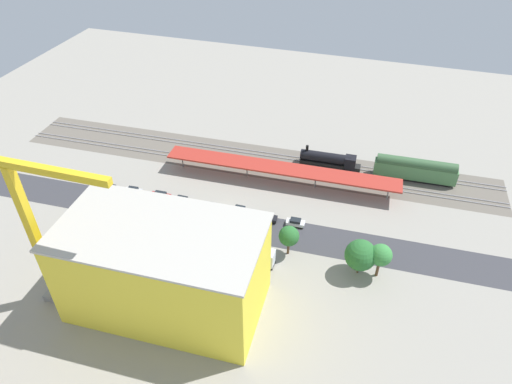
{
  "coord_description": "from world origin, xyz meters",
  "views": [
    {
      "loc": [
        -30.23,
        74.14,
        67.17
      ],
      "look_at": [
        -7.92,
        1.12,
        7.95
      ],
      "focal_mm": 32.51,
      "sensor_mm": 36.0,
      "label": 1
    }
  ],
  "objects_px": {
    "parked_car_5": "(160,196)",
    "street_tree_3": "(289,236)",
    "box_truck_2": "(144,227)",
    "traffic_light": "(97,194)",
    "construction_building": "(164,270)",
    "locomotive": "(331,160)",
    "parked_car_4": "(182,201)",
    "parked_car_3": "(208,207)",
    "box_truck_0": "(251,255)",
    "street_tree_1": "(231,226)",
    "box_truck_1": "(150,232)",
    "street_tree_2": "(381,255)",
    "platform_canopy_near": "(281,168)",
    "parked_car_7": "(106,186)",
    "street_tree_4": "(133,204)",
    "passenger_coach": "(415,169)",
    "street_tree_5": "(221,221)",
    "parked_car_1": "(268,218)",
    "parked_car_0": "(295,223)",
    "tower_crane": "(37,225)",
    "parked_car_6": "(133,191)",
    "street_tree_0": "(361,255)",
    "parked_car_2": "(240,211)"
  },
  "relations": [
    {
      "from": "parked_car_3",
      "to": "parked_car_2",
      "type": "bearing_deg",
      "value": -174.0
    },
    {
      "from": "street_tree_4",
      "to": "street_tree_0",
      "type": "bearing_deg",
      "value": 179.5
    },
    {
      "from": "box_truck_2",
      "to": "street_tree_1",
      "type": "bearing_deg",
      "value": -171.26
    },
    {
      "from": "parked_car_4",
      "to": "box_truck_0",
      "type": "distance_m",
      "value": 24.26
    },
    {
      "from": "box_truck_1",
      "to": "street_tree_0",
      "type": "relative_size",
      "value": 1.23
    },
    {
      "from": "platform_canopy_near",
      "to": "construction_building",
      "type": "distance_m",
      "value": 42.57
    },
    {
      "from": "tower_crane",
      "to": "box_truck_2",
      "type": "xyz_separation_m",
      "value": [
        -5.9,
        -19.64,
        -15.97
      ]
    },
    {
      "from": "parked_car_1",
      "to": "tower_crane",
      "type": "bearing_deg",
      "value": 46.59
    },
    {
      "from": "parked_car_4",
      "to": "street_tree_4",
      "type": "xyz_separation_m",
      "value": [
        6.72,
        9.04,
        4.58
      ]
    },
    {
      "from": "parked_car_7",
      "to": "locomotive",
      "type": "bearing_deg",
      "value": -152.86
    },
    {
      "from": "parked_car_1",
      "to": "box_truck_2",
      "type": "distance_m",
      "value": 26.44
    },
    {
      "from": "locomotive",
      "to": "parked_car_5",
      "type": "distance_m",
      "value": 43.26
    },
    {
      "from": "parked_car_4",
      "to": "traffic_light",
      "type": "height_order",
      "value": "traffic_light"
    },
    {
      "from": "parked_car_4",
      "to": "street_tree_3",
      "type": "height_order",
      "value": "street_tree_3"
    },
    {
      "from": "box_truck_2",
      "to": "traffic_light",
      "type": "distance_m",
      "value": 13.82
    },
    {
      "from": "locomotive",
      "to": "construction_building",
      "type": "bearing_deg",
      "value": 68.66
    },
    {
      "from": "parked_car_3",
      "to": "locomotive",
      "type": "bearing_deg",
      "value": -132.55
    },
    {
      "from": "tower_crane",
      "to": "street_tree_2",
      "type": "bearing_deg",
      "value": -157.7
    },
    {
      "from": "construction_building",
      "to": "box_truck_1",
      "type": "height_order",
      "value": "construction_building"
    },
    {
      "from": "street_tree_2",
      "to": "street_tree_3",
      "type": "xyz_separation_m",
      "value": [
        17.64,
        -0.76,
        -0.7
      ]
    },
    {
      "from": "construction_building",
      "to": "street_tree_3",
      "type": "bearing_deg",
      "value": -135.73
    },
    {
      "from": "parked_car_5",
      "to": "street_tree_5",
      "type": "height_order",
      "value": "street_tree_5"
    },
    {
      "from": "box_truck_2",
      "to": "parked_car_6",
      "type": "bearing_deg",
      "value": -51.84
    },
    {
      "from": "passenger_coach",
      "to": "parked_car_1",
      "type": "xyz_separation_m",
      "value": [
        29.94,
        25.1,
        -2.34
      ]
    },
    {
      "from": "platform_canopy_near",
      "to": "parked_car_6",
      "type": "xyz_separation_m",
      "value": [
        31.98,
        14.5,
        -3.41
      ]
    },
    {
      "from": "locomotive",
      "to": "parked_car_4",
      "type": "height_order",
      "value": "locomotive"
    },
    {
      "from": "parked_car_3",
      "to": "street_tree_5",
      "type": "relative_size",
      "value": 0.48
    },
    {
      "from": "parked_car_0",
      "to": "parked_car_1",
      "type": "xyz_separation_m",
      "value": [
        6.17,
        0.29,
        0.04
      ]
    },
    {
      "from": "parked_car_0",
      "to": "parked_car_6",
      "type": "xyz_separation_m",
      "value": [
        39.02,
        0.31,
        0.01
      ]
    },
    {
      "from": "locomotive",
      "to": "street_tree_1",
      "type": "xyz_separation_m",
      "value": [
        14.67,
        33.92,
        2.94
      ]
    },
    {
      "from": "parked_car_6",
      "to": "traffic_light",
      "type": "height_order",
      "value": "traffic_light"
    },
    {
      "from": "parked_car_1",
      "to": "street_tree_4",
      "type": "bearing_deg",
      "value": 18.51
    },
    {
      "from": "parked_car_1",
      "to": "street_tree_4",
      "type": "distance_m",
      "value": 28.91
    },
    {
      "from": "construction_building",
      "to": "street_tree_3",
      "type": "xyz_separation_m",
      "value": [
        -17.45,
        -18.28,
        -3.83
      ]
    },
    {
      "from": "parked_car_3",
      "to": "parked_car_6",
      "type": "height_order",
      "value": "parked_car_3"
    },
    {
      "from": "parked_car_5",
      "to": "street_tree_3",
      "type": "xyz_separation_m",
      "value": [
        -32.6,
        8.67,
        3.98
      ]
    },
    {
      "from": "street_tree_0",
      "to": "street_tree_5",
      "type": "xyz_separation_m",
      "value": [
        27.93,
        -0.12,
        1.14
      ]
    },
    {
      "from": "parked_car_3",
      "to": "traffic_light",
      "type": "distance_m",
      "value": 24.27
    },
    {
      "from": "parked_car_7",
      "to": "traffic_light",
      "type": "bearing_deg",
      "value": 112.98
    },
    {
      "from": "platform_canopy_near",
      "to": "box_truck_1",
      "type": "bearing_deg",
      "value": 52.4
    },
    {
      "from": "street_tree_1",
      "to": "parked_car_7",
      "type": "bearing_deg",
      "value": -13.9
    },
    {
      "from": "passenger_coach",
      "to": "street_tree_2",
      "type": "distance_m",
      "value": 34.82
    },
    {
      "from": "street_tree_3",
      "to": "box_truck_0",
      "type": "bearing_deg",
      "value": 34.14
    },
    {
      "from": "street_tree_2",
      "to": "traffic_light",
      "type": "height_order",
      "value": "street_tree_2"
    },
    {
      "from": "box_truck_1",
      "to": "parked_car_3",
      "type": "bearing_deg",
      "value": -122.57
    },
    {
      "from": "parked_car_5",
      "to": "traffic_light",
      "type": "distance_m",
      "value": 14.09
    },
    {
      "from": "platform_canopy_near",
      "to": "parked_car_3",
      "type": "relative_size",
      "value": 13.56
    },
    {
      "from": "box_truck_2",
      "to": "street_tree_2",
      "type": "height_order",
      "value": "street_tree_2"
    },
    {
      "from": "parked_car_4",
      "to": "parked_car_6",
      "type": "relative_size",
      "value": 1.01
    },
    {
      "from": "parked_car_4",
      "to": "parked_car_1",
      "type": "bearing_deg",
      "value": -179.93
    }
  ]
}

